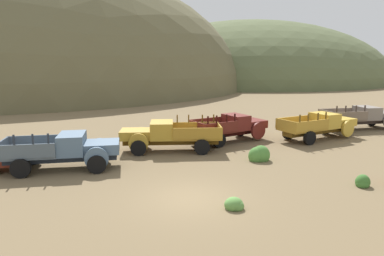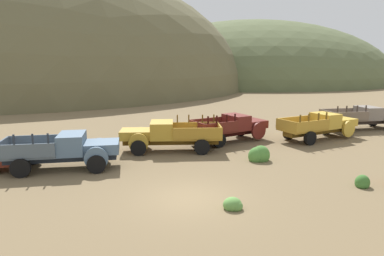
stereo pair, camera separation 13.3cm
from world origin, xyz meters
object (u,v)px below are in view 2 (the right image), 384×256
Objects in this scene: truck_faded_yellow at (323,125)px; truck_oxblood at (234,127)px; truck_mustard at (164,135)px; truck_primer_gray at (366,117)px; truck_chalk_blue at (70,150)px.

truck_oxblood is at bearing 158.11° from truck_faded_yellow.
truck_mustard and truck_primer_gray have the same top height.
truck_primer_gray is at bearing -159.14° from truck_mustard.
truck_primer_gray is at bearing -9.47° from truck_oxblood.
truck_chalk_blue is 1.04× the size of truck_oxblood.
truck_primer_gray is (12.43, 0.41, 0.01)m from truck_oxblood.
truck_faded_yellow is (11.94, -0.40, 0.01)m from truck_mustard.
truck_primer_gray is at bearing 17.08° from truck_chalk_blue.
truck_mustard is 1.11× the size of truck_oxblood.
truck_chalk_blue is 0.91× the size of truck_primer_gray.
truck_chalk_blue is 0.93× the size of truck_faded_yellow.
truck_primer_gray is (17.91, 1.51, 0.02)m from truck_mustard.
truck_faded_yellow is at bearing -24.47° from truck_oxblood.
truck_mustard is 11.95m from truck_faded_yellow.
truck_mustard is at bearing 169.30° from truck_faded_yellow.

